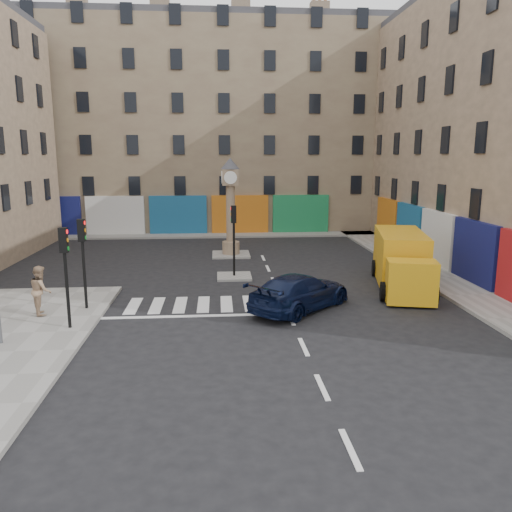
{
  "coord_description": "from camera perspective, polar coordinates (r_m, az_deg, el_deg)",
  "views": [
    {
      "loc": [
        -2.83,
        -17.71,
        6.33
      ],
      "look_at": [
        -1.17,
        3.77,
        2.0
      ],
      "focal_mm": 35.0,
      "sensor_mm": 36.0,
      "label": 1
    }
  ],
  "objects": [
    {
      "name": "traffic_light_left_far",
      "position": [
        21.36,
        -19.2,
        0.73
      ],
      "size": [
        0.28,
        0.22,
        3.7
      ],
      "color": "black",
      "rests_on": "sidewalk_left"
    },
    {
      "name": "yellow_van",
      "position": [
        25.43,
        16.31,
        -0.52
      ],
      "size": [
        3.73,
        7.47,
        2.61
      ],
      "rotation": [
        0.0,
        0.0,
        -0.23
      ],
      "color": "orange",
      "rests_on": "ground"
    },
    {
      "name": "sidewalk_far",
      "position": [
        40.41,
        -6.04,
        2.39
      ],
      "size": [
        32.0,
        2.4,
        0.15
      ],
      "primitive_type": "cube",
      "color": "gray",
      "rests_on": "ground"
    },
    {
      "name": "ground",
      "position": [
        19.02,
        4.43,
        -8.11
      ],
      "size": [
        120.0,
        120.0,
        0.0
      ],
      "primitive_type": "plane",
      "color": "black",
      "rests_on": "ground"
    },
    {
      "name": "traffic_light_island",
      "position": [
        25.99,
        -2.56,
        3.08
      ],
      "size": [
        0.28,
        0.22,
        3.7
      ],
      "color": "black",
      "rests_on": "island_near"
    },
    {
      "name": "island_near",
      "position": [
        26.48,
        -2.51,
        -2.35
      ],
      "size": [
        1.8,
        1.8,
        0.12
      ],
      "primitive_type": "cube",
      "color": "gray",
      "rests_on": "ground"
    },
    {
      "name": "sidewalk_right",
      "position": [
        30.66,
        17.77,
        -0.96
      ],
      "size": [
        2.6,
        30.0,
        0.15
      ],
      "primitive_type": "cube",
      "color": "gray",
      "rests_on": "ground"
    },
    {
      "name": "traffic_light_left_near",
      "position": [
        19.09,
        -20.99,
        -0.6
      ],
      "size": [
        0.28,
        0.22,
        3.7
      ],
      "color": "black",
      "rests_on": "sidewalk_left"
    },
    {
      "name": "navy_sedan",
      "position": [
        20.97,
        5.07,
        -4.1
      ],
      "size": [
        5.18,
        5.15,
        1.51
      ],
      "primitive_type": "imported",
      "rotation": [
        0.0,
        0.0,
        2.35
      ],
      "color": "black",
      "rests_on": "ground"
    },
    {
      "name": "building_far",
      "position": [
        45.78,
        -6.07,
        14.01
      ],
      "size": [
        32.0,
        10.0,
        17.0
      ],
      "primitive_type": "cube",
      "color": "#88785A",
      "rests_on": "ground"
    },
    {
      "name": "clock_pillar",
      "position": [
        31.84,
        -2.94,
        6.33
      ],
      "size": [
        1.2,
        1.2,
        6.1
      ],
      "color": "tan",
      "rests_on": "island_far"
    },
    {
      "name": "pedestrian_tan",
      "position": [
        21.49,
        -23.38,
        -3.6
      ],
      "size": [
        1.05,
        1.16,
        1.96
      ],
      "primitive_type": "imported",
      "rotation": [
        0.0,
        0.0,
        1.96
      ],
      "color": "#A28164",
      "rests_on": "sidewalk_left"
    },
    {
      "name": "island_far",
      "position": [
        32.33,
        -2.87,
        0.17
      ],
      "size": [
        2.4,
        2.4,
        0.12
      ],
      "primitive_type": "cube",
      "color": "gray",
      "rests_on": "ground"
    }
  ]
}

